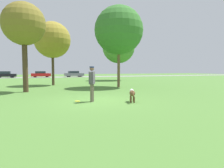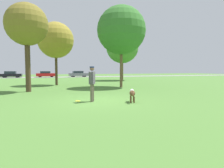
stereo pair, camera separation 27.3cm
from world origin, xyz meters
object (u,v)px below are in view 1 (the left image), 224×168
Objects in this scene: tree_near_right at (119,30)px; tree_near_left at (24,25)px; frisbee at (77,101)px; dog at (132,93)px; parked_car_grey at (74,74)px; person at (92,81)px; parked_car_red at (41,74)px; parked_car_black at (5,75)px; tree_far_right at (119,47)px; tree_mid_center at (52,40)px.

tree_near_right is 7.91m from tree_near_left.
tree_near_right is (5.19, 6.78, 5.13)m from frisbee.
parked_car_grey is at bearing 16.15° from dog.
person is 34.17m from parked_car_red.
dog is at bearing -97.76° from parked_car_grey.
person is at bearing -30.09° from frisbee.
parked_car_red reaches higher than dog.
tree_near_right reaches higher than parked_car_red.
parked_car_grey is at bearing 79.82° from frisbee.
parked_car_black is (-4.73, 28.53, -4.14)m from tree_near_left.
parked_car_red is at bearing -1.06° from parked_car_black.
dog is at bearing -84.14° from parked_car_red.
tree_far_right is at bearing 44.13° from tree_near_left.
tree_near_left reaches higher than frisbee.
person is 0.24× the size of tree_far_right.
parked_car_black is 0.95× the size of parked_car_grey.
parked_car_black is 6.57m from parked_car_red.
tree_far_right reaches higher than parked_car_grey.
parked_car_black is 13.43m from parked_car_grey.
tree_near_right reaches higher than tree_near_left.
parked_car_red is at bearing 122.99° from tree_far_right.
dog is 13.43m from tree_mid_center.
parked_car_grey is at bearing 88.09° from tree_near_right.
tree_near_right is 1.90× the size of parked_car_red.
tree_mid_center reaches higher than parked_car_grey.
parked_car_grey is (-3.66, 16.42, -4.29)m from tree_far_right.
tree_far_right is 1.91× the size of parked_car_red.
parked_car_red reaches higher than frisbee.
tree_far_right is 1.16× the size of tree_near_left.
tree_near_right reaches higher than dog.
tree_far_right reaches higher than tree_near_left.
dog is 0.26× the size of parked_car_black.
tree_near_right is (2.69, 8.01, 4.71)m from dog.
tree_far_right reaches higher than person.
tree_near_left is at bearing 59.75° from person.
tree_near_left reaches higher than person.
person is 0.46× the size of parked_car_red.
tree_near_right is 27.98m from parked_car_red.
dog is at bearing -83.90° from person.
tree_mid_center is (-2.72, 12.47, 4.17)m from dog.
tree_near_right is 30.35m from parked_car_black.
parked_car_black is at bearing 102.17° from frisbee.
tree_near_left reaches higher than parked_car_grey.
tree_near_right is at bearing 3.43° from dog.
person is 0.45× the size of parked_car_black.
frisbee is at bearing -88.17° from parked_car_red.
tree_far_right is at bearing 32.17° from tree_mid_center.
parked_car_grey is at bearing 102.57° from tree_far_right.
frisbee is 0.04× the size of tree_far_right.
dog is 35.13m from parked_car_red.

